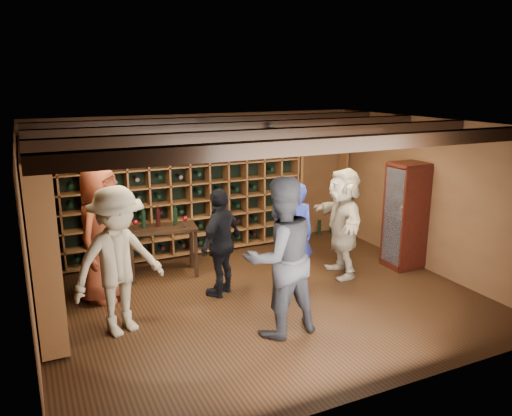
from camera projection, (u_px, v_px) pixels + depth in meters
name	position (u px, v px, depth m)	size (l,w,h in m)	color
ground	(264.00, 299.00, 7.21)	(6.00, 6.00, 0.00)	black
room_shell	(263.00, 131.00, 6.65)	(6.00, 6.00, 6.00)	brown
wine_rack_back	(179.00, 193.00, 8.75)	(4.65, 0.30, 2.20)	brown
wine_rack_left	(41.00, 233.00, 6.48)	(0.30, 2.65, 2.20)	brown
crate_shelf	(322.00, 159.00, 9.84)	(1.20, 0.32, 2.07)	brown
display_cabinet	(405.00, 218.00, 8.29)	(0.55, 0.50, 1.75)	#360F0A
man_blue_shirt	(294.00, 235.00, 7.46)	(0.60, 0.39, 1.64)	navy
man_grey_suit	(280.00, 257.00, 6.03)	(0.97, 0.75, 1.99)	black
guest_red_floral	(101.00, 234.00, 6.99)	(0.95, 0.62, 1.95)	maroon
guest_woman_black	(221.00, 242.00, 7.21)	(0.93, 0.39, 1.60)	black
guest_khaki	(118.00, 262.00, 6.07)	(1.21, 0.69, 1.87)	#86765C
guest_beige	(343.00, 222.00, 7.95)	(1.62, 0.52, 1.75)	tan
tasting_table	(162.00, 232.00, 7.92)	(1.15, 0.70, 1.10)	black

